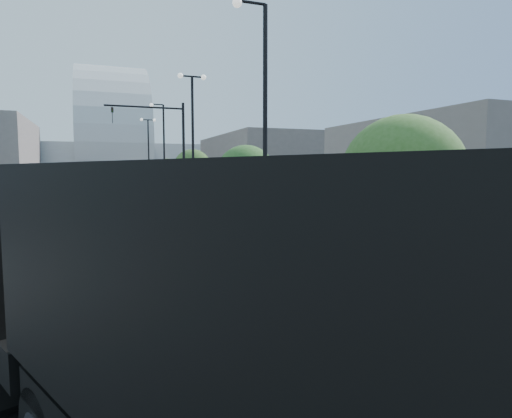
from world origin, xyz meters
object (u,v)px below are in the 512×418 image
object	(u,v)px
dump_truck	(167,345)
white_sedan	(99,210)
pedestrian	(303,218)
dark_car_mid	(88,197)

from	to	relation	value
dump_truck	white_sedan	bearing A→B (deg)	67.58
white_sedan	dump_truck	bearing A→B (deg)	-64.85
pedestrian	dump_truck	bearing A→B (deg)	45.94
dark_car_mid	pedestrian	distance (m)	29.35
dump_truck	dark_car_mid	xyz separation A→B (m)	(-1.74, 42.98, -0.81)
dump_truck	pedestrian	xyz separation A→B (m)	(9.72, 15.95, -0.58)
white_sedan	pedestrian	world-z (taller)	pedestrian
dump_truck	dark_car_mid	world-z (taller)	dump_truck
dump_truck	white_sedan	xyz separation A→B (m)	(-0.68, 25.62, -0.68)
white_sedan	dark_car_mid	size ratio (longest dim) A/B	0.99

